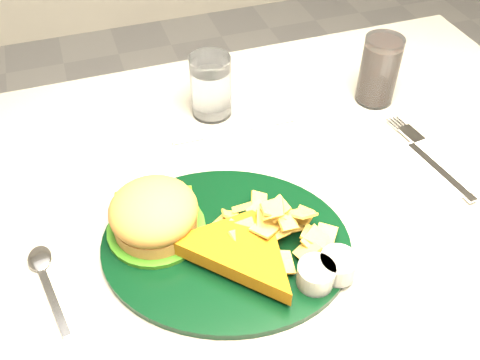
{
  "coord_description": "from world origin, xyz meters",
  "views": [
    {
      "loc": [
        -0.17,
        -0.5,
        1.31
      ],
      "look_at": [
        -0.0,
        -0.0,
        0.8
      ],
      "focal_mm": 40.0,
      "sensor_mm": 36.0,
      "label": 1
    }
  ],
  "objects": [
    {
      "name": "fork_napkin",
      "position": [
        0.3,
        -0.03,
        0.76
      ],
      "size": [
        0.16,
        0.2,
        0.01
      ],
      "primitive_type": null,
      "rotation": [
        0.0,
        0.0,
        0.13
      ],
      "color": "white",
      "rests_on": "table"
    },
    {
      "name": "cola_glass",
      "position": [
        0.3,
        0.17,
        0.81
      ],
      "size": [
        0.07,
        0.07,
        0.12
      ],
      "primitive_type": "cylinder",
      "rotation": [
        0.0,
        0.0,
        0.06
      ],
      "color": "black",
      "rests_on": "table"
    },
    {
      "name": "spoon",
      "position": [
        -0.27,
        -0.08,
        0.75
      ],
      "size": [
        0.07,
        0.15,
        0.01
      ],
      "primitive_type": null,
      "rotation": [
        0.0,
        0.0,
        0.2
      ],
      "color": "silver",
      "rests_on": "table"
    },
    {
      "name": "wrapped_straw",
      "position": [
        0.04,
        0.16,
        0.75
      ],
      "size": [
        0.21,
        0.08,
        0.01
      ],
      "primitive_type": null,
      "rotation": [
        0.0,
        0.0,
        -0.02
      ],
      "color": "white",
      "rests_on": "table"
    },
    {
      "name": "water_glass",
      "position": [
        0.02,
        0.22,
        0.8
      ],
      "size": [
        0.09,
        0.09,
        0.11
      ],
      "primitive_type": "cylinder",
      "rotation": [
        0.0,
        0.0,
        0.4
      ],
      "color": "silver",
      "rests_on": "table"
    },
    {
      "name": "dinner_plate",
      "position": [
        -0.05,
        -0.07,
        0.79
      ],
      "size": [
        0.41,
        0.38,
        0.07
      ],
      "primitive_type": null,
      "rotation": [
        0.0,
        0.0,
        -0.38
      ],
      "color": "black",
      "rests_on": "table"
    },
    {
      "name": "table",
      "position": [
        0.0,
        0.0,
        0.38
      ],
      "size": [
        1.2,
        0.8,
        0.75
      ],
      "primitive_type": null,
      "color": "gray",
      "rests_on": "ground"
    }
  ]
}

